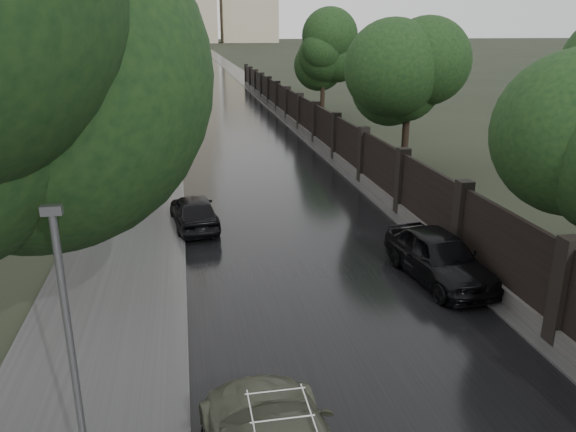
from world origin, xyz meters
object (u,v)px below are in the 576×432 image
(tree_right_b, at_px, (410,74))
(traffic_light, at_px, (174,122))
(tree_left_far, at_px, (107,62))
(hatchback_left, at_px, (194,211))
(tree_right_c, at_px, (323,57))
(lamp_post, at_px, (75,379))
(car_right_near, at_px, (439,256))

(tree_right_b, bearing_deg, traffic_light, 165.76)
(tree_left_far, xyz_separation_m, hatchback_left, (4.40, -15.14, -4.59))
(tree_right_b, height_order, tree_right_c, same)
(tree_right_b, relative_size, lamp_post, 1.37)
(tree_left_far, relative_size, traffic_light, 1.85)
(tree_right_b, distance_m, hatchback_left, 13.88)
(tree_left_far, bearing_deg, tree_right_c, 32.83)
(tree_right_c, distance_m, traffic_light, 19.26)
(hatchback_left, height_order, car_right_near, car_right_near)
(tree_right_b, bearing_deg, car_right_near, -107.35)
(lamp_post, bearing_deg, car_right_near, 39.97)
(tree_right_b, relative_size, traffic_light, 1.75)
(tree_right_c, xyz_separation_m, lamp_post, (-12.90, -38.50, -2.28))
(tree_right_b, distance_m, lamp_post, 24.33)
(tree_right_b, distance_m, tree_right_c, 18.00)
(tree_right_c, distance_m, lamp_post, 40.67)
(tree_left_far, height_order, tree_right_c, tree_left_far)
(lamp_post, height_order, hatchback_left, lamp_post)
(tree_right_b, xyz_separation_m, car_right_near, (-4.10, -13.12, -4.20))
(tree_right_c, height_order, hatchback_left, tree_right_c)
(tree_left_far, xyz_separation_m, tree_right_b, (15.50, -8.00, -0.29))
(tree_left_far, distance_m, tree_right_b, 17.45)
(tree_left_far, bearing_deg, hatchback_left, -73.80)
(tree_right_c, relative_size, lamp_post, 1.37)
(car_right_near, bearing_deg, traffic_light, 109.21)
(tree_right_b, height_order, car_right_near, tree_right_b)
(tree_left_far, height_order, hatchback_left, tree_left_far)
(lamp_post, bearing_deg, hatchback_left, 82.32)
(traffic_light, bearing_deg, tree_right_c, 51.82)
(lamp_post, distance_m, traffic_light, 23.52)
(tree_right_b, bearing_deg, tree_left_far, 152.70)
(tree_left_far, relative_size, tree_right_c, 1.05)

